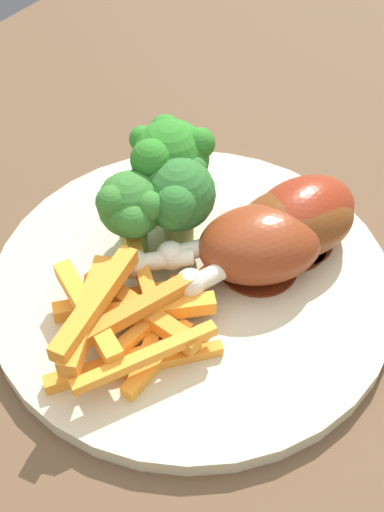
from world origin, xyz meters
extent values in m
cube|color=brown|center=(0.00, 0.00, 0.70)|extent=(1.13, 0.79, 0.03)
cylinder|color=#443122|center=(0.51, 0.34, 0.34)|extent=(0.06, 0.06, 0.68)
cylinder|color=beige|center=(-0.07, 0.02, 0.72)|extent=(0.27, 0.27, 0.01)
cylinder|color=#8EA95E|center=(-0.05, 0.05, 0.74)|extent=(0.02, 0.02, 0.02)
sphere|color=#2B682B|center=(-0.05, 0.05, 0.77)|extent=(0.05, 0.05, 0.05)
sphere|color=#2B682B|center=(-0.06, 0.04, 0.77)|extent=(0.02, 0.02, 0.02)
sphere|color=#2B682B|center=(-0.06, 0.06, 0.76)|extent=(0.02, 0.02, 0.02)
sphere|color=#2B682B|center=(-0.03, 0.05, 0.78)|extent=(0.02, 0.02, 0.02)
sphere|color=#2B682B|center=(-0.05, 0.07, 0.77)|extent=(0.02, 0.02, 0.02)
sphere|color=#2B682B|center=(-0.06, 0.04, 0.77)|extent=(0.03, 0.03, 0.03)
cylinder|color=#7BAA5B|center=(-0.07, 0.07, 0.74)|extent=(0.02, 0.02, 0.03)
sphere|color=#33722B|center=(-0.07, 0.07, 0.77)|extent=(0.04, 0.04, 0.04)
sphere|color=#33722B|center=(-0.07, 0.05, 0.78)|extent=(0.02, 0.02, 0.02)
sphere|color=#33722B|center=(-0.08, 0.07, 0.78)|extent=(0.02, 0.02, 0.02)
sphere|color=#33722B|center=(-0.08, 0.06, 0.77)|extent=(0.02, 0.02, 0.02)
sphere|color=#33722B|center=(-0.05, 0.07, 0.77)|extent=(0.02, 0.02, 0.02)
sphere|color=#33722B|center=(-0.09, 0.06, 0.77)|extent=(0.02, 0.02, 0.02)
sphere|color=#33722B|center=(-0.07, 0.08, 0.78)|extent=(0.01, 0.01, 0.01)
cylinder|color=#83BA4A|center=(-0.03, 0.07, 0.74)|extent=(0.02, 0.02, 0.03)
sphere|color=#2A7723|center=(-0.03, 0.07, 0.77)|extent=(0.05, 0.05, 0.05)
sphere|color=#2A7723|center=(-0.05, 0.07, 0.79)|extent=(0.03, 0.03, 0.03)
sphere|color=#2A7723|center=(-0.01, 0.09, 0.78)|extent=(0.02, 0.02, 0.02)
sphere|color=#2A7723|center=(-0.01, 0.05, 0.79)|extent=(0.02, 0.02, 0.02)
sphere|color=#2A7723|center=(-0.03, 0.09, 0.78)|extent=(0.02, 0.02, 0.02)
sphere|color=#2A7723|center=(-0.02, 0.08, 0.77)|extent=(0.02, 0.02, 0.02)
sphere|color=#2A7723|center=(-0.03, 0.09, 0.78)|extent=(0.02, 0.02, 0.02)
cube|color=orange|center=(-0.12, 0.01, 0.73)|extent=(0.08, 0.04, 0.01)
cube|color=orange|center=(-0.14, 0.00, 0.73)|extent=(0.07, 0.06, 0.01)
cube|color=orange|center=(-0.15, 0.04, 0.75)|extent=(0.08, 0.05, 0.01)
cube|color=orange|center=(-0.11, 0.02, 0.74)|extent=(0.06, 0.06, 0.01)
cube|color=orange|center=(-0.14, 0.00, 0.73)|extent=(0.06, 0.01, 0.01)
cube|color=orange|center=(-0.15, 0.00, 0.74)|extent=(0.08, 0.05, 0.01)
cube|color=orange|center=(-0.11, 0.02, 0.74)|extent=(0.09, 0.02, 0.01)
cube|color=orange|center=(-0.14, 0.04, 0.76)|extent=(0.09, 0.03, 0.01)
cube|color=orange|center=(-0.12, 0.05, 0.73)|extent=(0.06, 0.06, 0.01)
cube|color=orange|center=(-0.12, 0.02, 0.75)|extent=(0.08, 0.03, 0.01)
cube|color=orange|center=(-0.15, 0.01, 0.73)|extent=(0.09, 0.06, 0.01)
cube|color=orange|center=(-0.14, 0.05, 0.75)|extent=(0.04, 0.08, 0.01)
cube|color=orange|center=(-0.12, 0.03, 0.74)|extent=(0.02, 0.09, 0.01)
cube|color=orange|center=(-0.10, 0.04, 0.74)|extent=(0.05, 0.06, 0.01)
cylinder|color=#4E200D|center=(-0.01, -0.02, 0.73)|extent=(0.05, 0.05, 0.00)
ellipsoid|color=brown|center=(-0.01, -0.02, 0.75)|extent=(0.10, 0.09, 0.05)
cylinder|color=beige|center=(-0.06, 0.02, 0.75)|extent=(0.04, 0.03, 0.01)
sphere|color=silver|center=(-0.08, 0.03, 0.75)|extent=(0.02, 0.02, 0.02)
cylinder|color=#5D1F0F|center=(-0.04, -0.01, 0.73)|extent=(0.05, 0.05, 0.00)
ellipsoid|color=maroon|center=(-0.04, -0.01, 0.75)|extent=(0.10, 0.10, 0.05)
cylinder|color=beige|center=(-0.08, 0.04, 0.75)|extent=(0.04, 0.03, 0.01)
sphere|color=silver|center=(-0.10, 0.05, 0.75)|extent=(0.02, 0.02, 0.02)
cylinder|color=#5F180C|center=(0.00, -0.02, 0.73)|extent=(0.05, 0.05, 0.00)
ellipsoid|color=maroon|center=(0.00, -0.02, 0.75)|extent=(0.10, 0.08, 0.05)
cylinder|color=beige|center=(-0.07, 0.00, 0.75)|extent=(0.04, 0.02, 0.01)
sphere|color=silver|center=(-0.09, 0.01, 0.75)|extent=(0.02, 0.02, 0.02)
camera|label=1|loc=(-0.31, -0.14, 1.06)|focal=46.93mm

